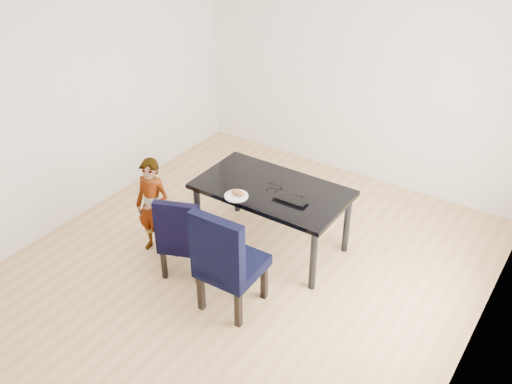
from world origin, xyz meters
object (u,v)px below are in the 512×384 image
Objects in this scene: plate at (236,196)px; laptop at (293,197)px; chair_left at (185,232)px; dining_table at (271,217)px; chair_right at (232,257)px; child at (153,207)px.

laptop reaches higher than plate.
chair_left is 1.16m from laptop.
laptop is (0.80, 0.77, 0.30)m from chair_left.
chair_right is (0.19, -0.99, 0.19)m from dining_table.
plate is 0.67× the size of laptop.
laptop is (0.29, -0.06, 0.39)m from dining_table.
dining_table is 4.40× the size of laptop.
laptop is at bearing 30.40° from plate.
dining_table is 1.43× the size of chair_right.
chair_right is 4.56× the size of plate.
chair_left is 0.50m from child.
chair_left reaches higher than laptop.
plate is at bearing 29.79° from laptop.
child is (-1.19, 0.23, -0.01)m from chair_right.
chair_right is 1.22m from child.
chair_left is at bearing 43.29° from laptop.
plate is (-0.21, -0.35, 0.38)m from dining_table.
chair_left is 0.84× the size of child.
child reaches higher than laptop.
dining_table is 1.44× the size of child.
child is at bearing 167.68° from chair_right.
chair_left is at bearing 166.30° from chair_right.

